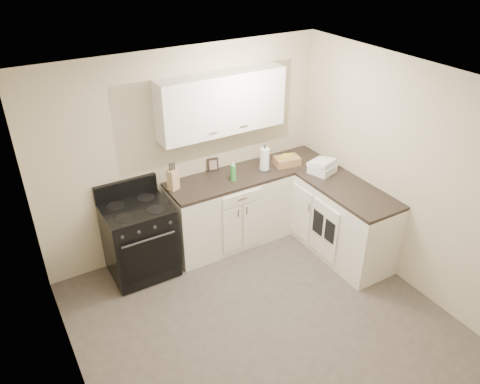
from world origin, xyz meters
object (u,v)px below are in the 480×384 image
knife_block (173,180)px  stove (140,240)px  countertop_grill (322,169)px  paper_towel (265,159)px  wicker_basket (287,161)px

knife_block → stove: bearing=169.8°
countertop_grill → paper_towel: bearing=125.8°
wicker_basket → countertop_grill: wicker_basket is taller
stove → knife_block: 0.80m
knife_block → paper_towel: paper_towel is taller
knife_block → countertop_grill: size_ratio=0.88×
knife_block → countertop_grill: bearing=-39.7°
countertop_grill → knife_block: bearing=145.4°
paper_towel → countertop_grill: (0.58, -0.43, -0.09)m
knife_block → paper_towel: 1.19m
stove → paper_towel: size_ratio=3.09×
stove → countertop_grill: (2.27, -0.44, 0.53)m
paper_towel → countertop_grill: size_ratio=1.02×
paper_towel → stove: bearing=179.7°
wicker_basket → countertop_grill: size_ratio=1.11×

